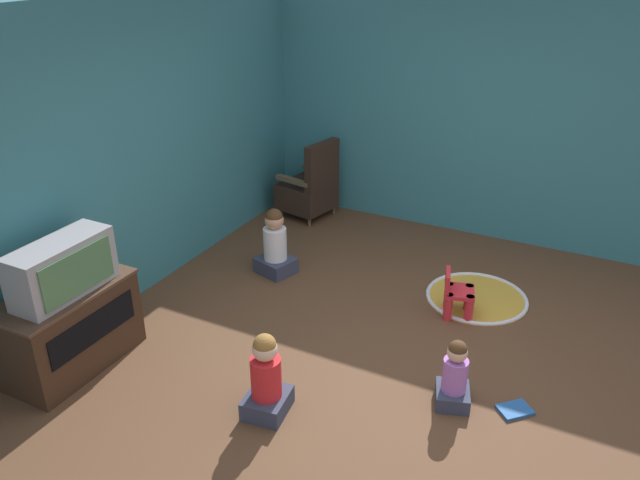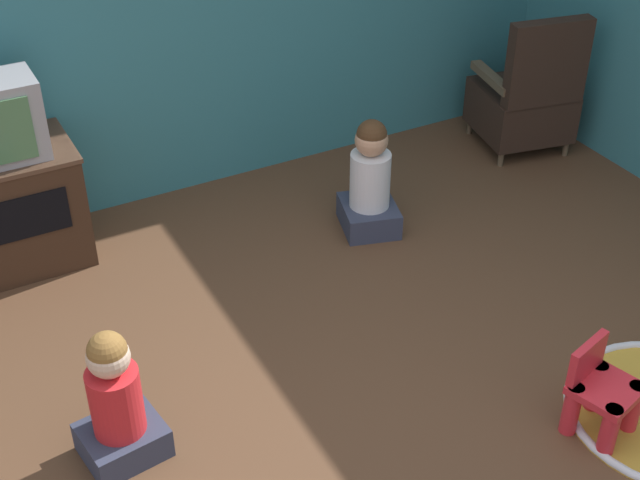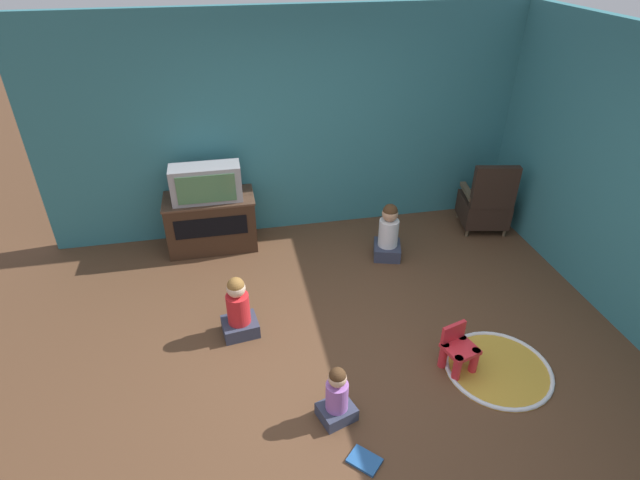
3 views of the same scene
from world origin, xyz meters
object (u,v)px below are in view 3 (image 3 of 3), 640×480
at_px(yellow_kid_chair, 458,352).
at_px(child_watching_left, 337,397).
at_px(black_armchair, 486,204).
at_px(child_watching_center, 238,310).
at_px(television, 206,183).
at_px(book, 364,460).
at_px(tv_cabinet, 211,221).
at_px(child_watching_right, 388,234).

distance_m(yellow_kid_chair, child_watching_left, 1.19).
distance_m(black_armchair, yellow_kid_chair, 2.54).
bearing_deg(child_watching_center, television, 90.03).
distance_m(yellow_kid_chair, child_watching_center, 2.00).
distance_m(child_watching_center, book, 1.76).
bearing_deg(child_watching_center, book, -70.76).
bearing_deg(television, tv_cabinet, 90.00).
bearing_deg(tv_cabinet, book, -72.51).
relative_size(tv_cabinet, child_watching_left, 1.97).
relative_size(television, black_armchair, 0.83).
relative_size(child_watching_left, child_watching_right, 0.77).
xyz_separation_m(yellow_kid_chair, book, (-1.04, -0.73, -0.17)).
xyz_separation_m(child_watching_right, book, (-0.99, -2.53, -0.28)).
bearing_deg(child_watching_right, television, 90.14).
relative_size(child_watching_center, book, 2.32).
height_order(tv_cabinet, child_watching_center, tv_cabinet).
relative_size(black_armchair, child_watching_left, 1.79).
relative_size(black_armchair, book, 3.42).
xyz_separation_m(yellow_kid_chair, child_watching_right, (-0.05, 1.81, 0.11)).
relative_size(black_armchair, child_watching_right, 1.38).
bearing_deg(child_watching_right, child_watching_center, 135.28).
xyz_separation_m(tv_cabinet, child_watching_center, (0.21, -1.62, -0.06)).
bearing_deg(book, child_watching_left, -29.93).
xyz_separation_m(yellow_kid_chair, child_watching_left, (-1.15, -0.30, 0.04)).
distance_m(black_armchair, book, 3.74).
distance_m(child_watching_left, child_watching_right, 2.38).
xyz_separation_m(child_watching_left, book, (0.11, -0.42, -0.22)).
height_order(television, child_watching_left, television).
relative_size(yellow_kid_chair, child_watching_center, 0.66).
relative_size(television, child_watching_left, 1.47).
xyz_separation_m(black_armchair, child_watching_center, (-3.15, -1.33, -0.08)).
height_order(yellow_kid_chair, child_watching_left, child_watching_left).
bearing_deg(child_watching_left, yellow_kid_chair, -3.36).
bearing_deg(child_watching_right, yellow_kid_chair, -162.24).
bearing_deg(yellow_kid_chair, child_watching_right, 75.04).
distance_m(tv_cabinet, black_armchair, 3.38).
xyz_separation_m(tv_cabinet, black_armchair, (3.36, -0.28, 0.01)).
xyz_separation_m(television, book, (1.00, -3.11, -0.85)).
height_order(yellow_kid_chair, child_watching_center, child_watching_center).
bearing_deg(yellow_kid_chair, tv_cabinet, 113.35).
relative_size(tv_cabinet, black_armchair, 1.10).
relative_size(tv_cabinet, child_watching_right, 1.52).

